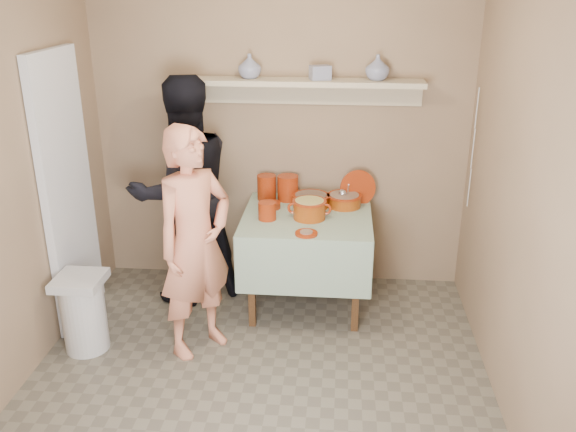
# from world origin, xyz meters

# --- Properties ---
(ground) EXTENTS (3.50, 3.50, 0.00)m
(ground) POSITION_xyz_m (0.00, 0.00, 0.00)
(ground) COLOR #625C4D
(ground) RESTS_ON ground
(tile_panel) EXTENTS (0.06, 0.70, 2.00)m
(tile_panel) POSITION_xyz_m (-1.46, 0.95, 1.00)
(tile_panel) COLOR silver
(tile_panel) RESTS_ON ground
(plate_stack_a) EXTENTS (0.15, 0.15, 0.20)m
(plate_stack_a) POSITION_xyz_m (-0.10, 1.59, 0.86)
(plate_stack_a) COLOR maroon
(plate_stack_a) RESTS_ON serving_table
(plate_stack_b) EXTENTS (0.17, 0.17, 0.20)m
(plate_stack_b) POSITION_xyz_m (0.07, 1.59, 0.86)
(plate_stack_b) COLOR maroon
(plate_stack_b) RESTS_ON serving_table
(bowl_stack) EXTENTS (0.13, 0.13, 0.13)m
(bowl_stack) POSITION_xyz_m (-0.04, 1.15, 0.83)
(bowl_stack) COLOR maroon
(bowl_stack) RESTS_ON serving_table
(empty_bowl) EXTENTS (0.16, 0.16, 0.05)m
(empty_bowl) POSITION_xyz_m (-0.04, 1.39, 0.78)
(empty_bowl) COLOR maroon
(empty_bowl) RESTS_ON serving_table
(propped_lid) EXTENTS (0.30, 0.16, 0.29)m
(propped_lid) POSITION_xyz_m (0.63, 1.58, 0.88)
(propped_lid) COLOR maroon
(propped_lid) RESTS_ON serving_table
(vase_right) EXTENTS (0.24, 0.24, 0.19)m
(vase_right) POSITION_xyz_m (0.74, 1.63, 1.81)
(vase_right) COLOR navy
(vase_right) RESTS_ON wall_shelf
(vase_left) EXTENTS (0.25, 0.25, 0.18)m
(vase_left) POSITION_xyz_m (-0.22, 1.63, 1.81)
(vase_left) COLOR navy
(vase_left) RESTS_ON wall_shelf
(ceramic_box) EXTENTS (0.18, 0.15, 0.11)m
(ceramic_box) POSITION_xyz_m (0.32, 1.61, 1.77)
(ceramic_box) COLOR navy
(ceramic_box) RESTS_ON wall_shelf
(person_cook) EXTENTS (0.66, 0.69, 1.59)m
(person_cook) POSITION_xyz_m (-0.45, 0.59, 0.80)
(person_cook) COLOR #D47B5B
(person_cook) RESTS_ON ground
(person_helper) EXTENTS (1.10, 1.04, 1.79)m
(person_helper) POSITION_xyz_m (-0.71, 1.32, 0.89)
(person_helper) COLOR black
(person_helper) RESTS_ON ground
(room_shell) EXTENTS (3.04, 3.54, 2.62)m
(room_shell) POSITION_xyz_m (0.00, 0.00, 1.61)
(room_shell) COLOR #8F7357
(room_shell) RESTS_ON ground
(serving_table) EXTENTS (0.97, 0.97, 0.76)m
(serving_table) POSITION_xyz_m (0.25, 1.28, 0.64)
(serving_table) COLOR #4C2D16
(serving_table) RESTS_ON ground
(cazuela_meat_a) EXTENTS (0.30, 0.30, 0.10)m
(cazuela_meat_a) POSITION_xyz_m (0.27, 1.45, 0.82)
(cazuela_meat_a) COLOR #762803
(cazuela_meat_a) RESTS_ON serving_table
(cazuela_meat_b) EXTENTS (0.28, 0.28, 0.10)m
(cazuela_meat_b) POSITION_xyz_m (0.53, 1.48, 0.82)
(cazuela_meat_b) COLOR #762803
(cazuela_meat_b) RESTS_ON serving_table
(ladle) EXTENTS (0.08, 0.26, 0.19)m
(ladle) POSITION_xyz_m (0.52, 1.47, 0.87)
(ladle) COLOR silver
(ladle) RESTS_ON cazuela_meat_b
(cazuela_rice) EXTENTS (0.33, 0.25, 0.14)m
(cazuela_rice) POSITION_xyz_m (0.27, 1.20, 0.85)
(cazuela_rice) COLOR #762803
(cazuela_rice) RESTS_ON serving_table
(front_plate) EXTENTS (0.16, 0.16, 0.03)m
(front_plate) POSITION_xyz_m (0.27, 0.88, 0.77)
(front_plate) COLOR maroon
(front_plate) RESTS_ON serving_table
(wall_shelf) EXTENTS (1.80, 0.25, 0.21)m
(wall_shelf) POSITION_xyz_m (0.20, 1.65, 1.67)
(wall_shelf) COLOR #BFAE8E
(wall_shelf) RESTS_ON room_shell
(trash_bin) EXTENTS (0.32, 0.32, 0.56)m
(trash_bin) POSITION_xyz_m (-1.25, 0.50, 0.28)
(trash_bin) COLOR silver
(trash_bin) RESTS_ON ground
(electrical_cord) EXTENTS (0.01, 0.05, 0.90)m
(electrical_cord) POSITION_xyz_m (1.47, 1.48, 1.25)
(electrical_cord) COLOR silver
(electrical_cord) RESTS_ON wall_shelf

